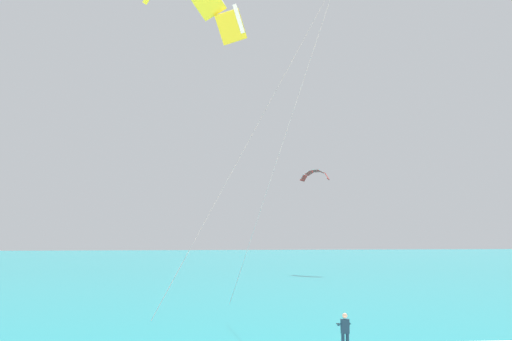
# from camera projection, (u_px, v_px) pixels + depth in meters

# --- Properties ---
(sea) EXTENTS (200.00, 120.00, 0.20)m
(sea) POSITION_uv_depth(u_px,v_px,m) (238.00, 265.00, 81.36)
(sea) COLOR teal
(sea) RESTS_ON ground
(kitesurfer) EXTENTS (0.55, 0.53, 1.69)m
(kitesurfer) POSITION_uv_depth(u_px,v_px,m) (345.00, 331.00, 23.67)
(kitesurfer) COLOR #143347
(kitesurfer) RESTS_ON ground
(kite_distant) EXTENTS (3.30, 3.04, 1.42)m
(kite_distant) POSITION_uv_depth(u_px,v_px,m) (315.00, 174.00, 67.92)
(kite_distant) COLOR red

